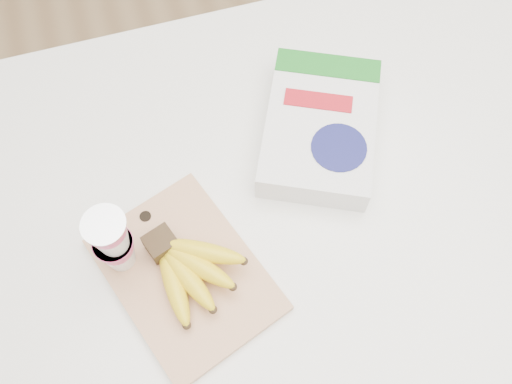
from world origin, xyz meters
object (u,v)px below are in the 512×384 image
cutting_board (186,274)px  bananas (188,267)px  yogurt_stack (113,242)px  table (305,268)px  cereal_box (320,127)px

cutting_board → bananas: 0.03m
bananas → cutting_board: bearing=175.8°
cutting_board → yogurt_stack: bearing=131.2°
cutting_board → yogurt_stack: (-0.09, 0.05, 0.09)m
bananas → yogurt_stack: size_ratio=1.14×
table → yogurt_stack: (-0.38, -0.05, 0.60)m
table → cereal_box: 0.54m
yogurt_stack → cereal_box: 0.42m
bananas → cereal_box: 0.35m
cutting_board → bananas: size_ratio=1.71×
table → cereal_box: cereal_box is taller
table → yogurt_stack: bearing=-172.5°
table → bananas: (-0.28, -0.10, 0.54)m
bananas → yogurt_stack: 0.13m
yogurt_stack → cereal_box: size_ratio=0.45×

